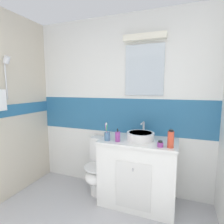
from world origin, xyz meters
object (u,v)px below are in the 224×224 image
soap_dispenser (118,137)px  mouthwash_bottle (171,139)px  sink_basin (140,136)px  toilet (100,168)px  toothbrush_cup (107,136)px  hair_gel_jar (160,144)px

soap_dispenser → mouthwash_bottle: size_ratio=0.79×
sink_basin → soap_dispenser: 0.30m
sink_basin → toilet: size_ratio=0.50×
toilet → toothbrush_cup: bearing=-45.9°
soap_dispenser → mouthwash_bottle: bearing=-1.3°
toothbrush_cup → toilet: bearing=134.1°
sink_basin → mouthwash_bottle: size_ratio=1.96×
toilet → mouthwash_bottle: (0.95, -0.21, 0.58)m
toilet → soap_dispenser: soap_dispenser is taller
soap_dispenser → mouthwash_bottle: 0.62m
toothbrush_cup → soap_dispenser: 0.14m
toilet → hair_gel_jar: hair_gel_jar is taller
hair_gel_jar → mouthwash_bottle: size_ratio=0.35×
mouthwash_bottle → toothbrush_cup: bearing=179.4°
soap_dispenser → hair_gel_jar: bearing=-3.2°
sink_basin → mouthwash_bottle: bearing=-27.7°
sink_basin → toilet: (-0.58, 0.02, -0.53)m
soap_dispenser → hair_gel_jar: 0.51m
sink_basin → soap_dispenser: (-0.24, -0.18, 0.01)m
toilet → mouthwash_bottle: bearing=-12.7°
sink_basin → hair_gel_jar: bearing=-38.4°
sink_basin → toothbrush_cup: bearing=-153.6°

